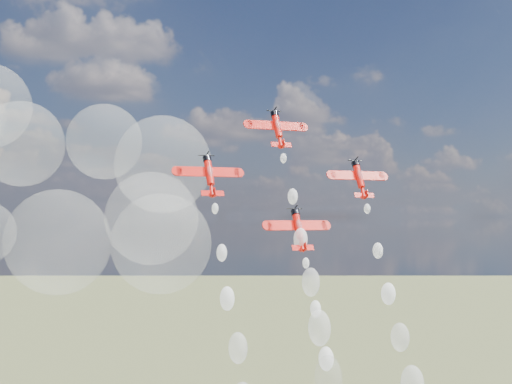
{
  "coord_description": "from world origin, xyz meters",
  "views": [
    {
      "loc": [
        -53.97,
        -114.64,
        82.66
      ],
      "look_at": [
        -8.11,
        0.4,
        86.99
      ],
      "focal_mm": 50.0,
      "sensor_mm": 36.0,
      "label": 1
    }
  ],
  "objects_px": {
    "plane_left": "(209,175)",
    "plane_right": "(359,178)",
    "plane_lead": "(278,128)",
    "plane_slot": "(298,229)"
  },
  "relations": [
    {
      "from": "plane_left",
      "to": "plane_slot",
      "type": "bearing_deg",
      "value": -17.12
    },
    {
      "from": "plane_left",
      "to": "plane_right",
      "type": "relative_size",
      "value": 1.0
    },
    {
      "from": "plane_lead",
      "to": "plane_left",
      "type": "distance_m",
      "value": 17.75
    },
    {
      "from": "plane_left",
      "to": "plane_right",
      "type": "height_order",
      "value": "same"
    },
    {
      "from": "plane_right",
      "to": "plane_slot",
      "type": "bearing_deg",
      "value": -162.88
    },
    {
      "from": "plane_lead",
      "to": "plane_slot",
      "type": "relative_size",
      "value": 1.0
    },
    {
      "from": "plane_left",
      "to": "plane_right",
      "type": "xyz_separation_m",
      "value": [
        29.09,
        0.0,
        0.0
      ]
    },
    {
      "from": "plane_slot",
      "to": "plane_right",
      "type": "bearing_deg",
      "value": 17.12
    },
    {
      "from": "plane_right",
      "to": "plane_slot",
      "type": "xyz_separation_m",
      "value": [
        -14.55,
        -4.48,
        -9.14
      ]
    },
    {
      "from": "plane_lead",
      "to": "plane_slot",
      "type": "bearing_deg",
      "value": -90.0
    }
  ]
}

